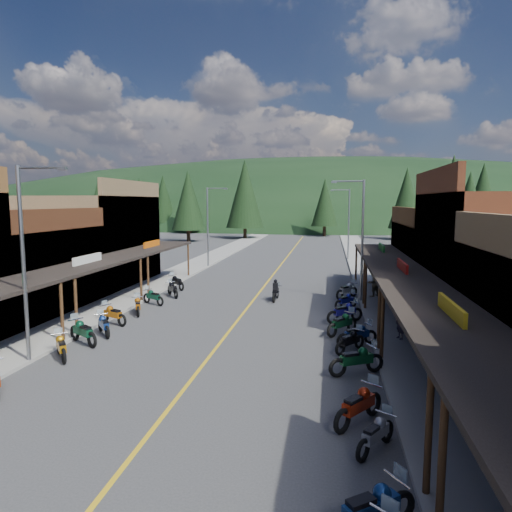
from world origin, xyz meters
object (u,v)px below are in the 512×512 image
at_px(pine_3, 325,202).
at_px(pine_5, 483,194).
at_px(pine_4, 407,198).
at_px(bike_east_11, 347,290).
at_px(streetlight_2, 360,235).
at_px(bike_east_9, 345,311).
at_px(pine_2, 245,194).
at_px(pine_9, 469,203).
at_px(bike_east_8, 342,322).
at_px(bike_west_8, 113,314).
at_px(pedestrian_east_b, 373,283).
at_px(bike_east_6, 350,340).
at_px(streetlight_0, 26,255).
at_px(pine_8, 140,206).
at_px(bike_east_4, 359,403).
at_px(bike_east_10, 346,300).
at_px(bike_east_5, 357,359).
at_px(pine_7, 163,199).
at_px(pine_1, 189,199).
at_px(bike_west_11, 173,289).
at_px(bike_west_5, 61,346).
at_px(bike_east_3, 376,433).
at_px(shop_east_3, 455,260).
at_px(bike_west_6, 83,331).
at_px(pine_11, 452,197).
at_px(bike_east_7, 357,334).
at_px(pedestrian_east_a, 401,322).
at_px(streetlight_3, 347,221).
at_px(shop_west_2, 9,271).
at_px(streetlight_1, 209,223).
at_px(bike_west_9, 138,305).
at_px(shop_west_3, 91,240).
at_px(pine_10, 188,201).
at_px(bike_east_2, 371,507).
at_px(shop_east_2, 509,264).
at_px(bike_west_10, 153,296).
at_px(bike_west_12, 176,281).

height_order(pine_3, pine_5, pine_5).
height_order(pine_4, bike_east_11, pine_4).
xyz_separation_m(streetlight_2, bike_east_9, (-1.07, -5.49, -3.82)).
xyz_separation_m(pine_2, bike_east_9, (15.89, -55.49, -7.35)).
xyz_separation_m(pine_9, bike_east_8, (-18.32, -44.86, -5.75)).
relative_size(bike_west_8, pedestrian_east_b, 1.13).
bearing_deg(bike_east_6, streetlight_0, -125.93).
height_order(pine_8, bike_east_4, pine_8).
distance_m(streetlight_2, bike_east_10, 4.54).
relative_size(pine_9, bike_east_5, 4.77).
bearing_deg(bike_west_8, pine_7, 45.77).
bearing_deg(pine_1, bike_west_11, -73.69).
bearing_deg(bike_west_5, bike_west_8, 54.28).
bearing_deg(bike_east_3, shop_east_3, 104.57).
height_order(bike_west_6, pedestrian_east_b, pedestrian_east_b).
height_order(streetlight_0, pine_11, pine_11).
relative_size(bike_west_11, bike_east_3, 1.10).
bearing_deg(bike_east_8, bike_east_4, -49.26).
height_order(bike_west_6, bike_east_7, bike_west_6).
bearing_deg(shop_east_3, pine_8, 141.25).
relative_size(bike_west_5, pedestrian_east_a, 1.26).
height_order(pine_5, pine_9, pine_5).
distance_m(streetlight_2, streetlight_3, 22.00).
bearing_deg(bike_east_7, pedestrian_east_b, 141.04).
xyz_separation_m(shop_west_2, bike_east_4, (19.67, -10.84, -1.88)).
relative_size(streetlight_3, bike_east_8, 3.63).
bearing_deg(pedestrian_east_a, pine_2, 173.21).
height_order(bike_west_8, bike_east_7, bike_west_8).
relative_size(streetlight_1, pedestrian_east_a, 5.02).
distance_m(pine_1, bike_west_9, 70.24).
distance_m(shop_west_3, bike_east_5, 25.97).
xyz_separation_m(pine_7, bike_west_9, (25.94, -73.58, -6.66)).
xyz_separation_m(bike_east_8, pedestrian_east_b, (2.28, 9.04, 0.46)).
bearing_deg(streetlight_0, pine_10, 101.16).
bearing_deg(streetlight_2, bike_east_6, -95.41).
bearing_deg(streetlight_1, bike_east_11, -44.88).
xyz_separation_m(bike_east_2, bike_east_6, (0.07, 11.27, -0.07)).
xyz_separation_m(shop_east_2, bike_west_9, (-19.84, 0.72, -2.95)).
distance_m(pine_9, bike_west_10, 50.42).
distance_m(bike_west_8, bike_east_5, 13.61).
distance_m(shop_east_2, streetlight_0, 22.14).
relative_size(shop_west_3, bike_west_10, 5.55).
height_order(pine_7, bike_east_11, pine_7).
relative_size(pine_4, bike_east_3, 6.73).
distance_m(pine_11, bike_west_12, 38.89).
xyz_separation_m(pine_10, bike_west_5, (11.93, -55.33, -6.21)).
bearing_deg(pedestrian_east_a, bike_east_6, -75.71).
relative_size(bike_east_9, bike_east_11, 1.03).
xyz_separation_m(pine_7, bike_east_4, (37.92, -85.14, -6.59)).
relative_size(pine_3, bike_west_12, 5.16).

